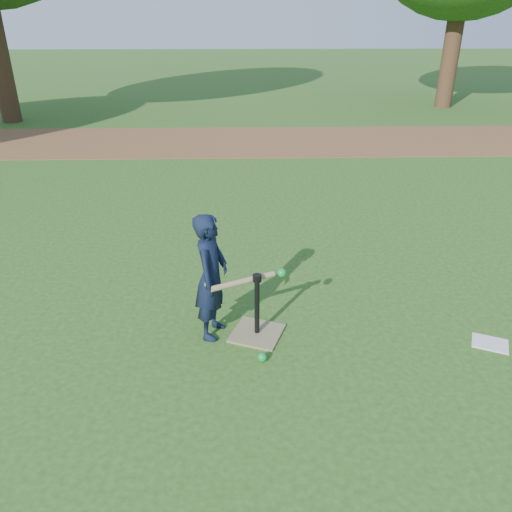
{
  "coord_description": "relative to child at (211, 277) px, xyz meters",
  "views": [
    {
      "loc": [
        0.17,
        -3.91,
        2.65
      ],
      "look_at": [
        0.3,
        0.17,
        0.65
      ],
      "focal_mm": 35.0,
      "sensor_mm": 36.0,
      "label": 1
    }
  ],
  "objects": [
    {
      "name": "ground",
      "position": [
        0.1,
        0.09,
        -0.58
      ],
      "size": [
        80.0,
        80.0,
        0.0
      ],
      "primitive_type": "plane",
      "color": "#285116",
      "rests_on": "ground"
    },
    {
      "name": "dirt_strip",
      "position": [
        0.1,
        7.59,
        -0.58
      ],
      "size": [
        24.0,
        3.0,
        0.01
      ],
      "primitive_type": "cube",
      "color": "brown",
      "rests_on": "ground"
    },
    {
      "name": "child",
      "position": [
        0.0,
        0.0,
        0.0
      ],
      "size": [
        0.37,
        0.48,
        1.17
      ],
      "primitive_type": "imported",
      "rotation": [
        0.0,
        0.0,
        1.33
      ],
      "color": "black",
      "rests_on": "ground"
    },
    {
      "name": "wiffle_ball_ground",
      "position": [
        0.43,
        -0.43,
        -0.54
      ],
      "size": [
        0.08,
        0.08,
        0.08
      ],
      "primitive_type": "sphere",
      "color": "#0D9935",
      "rests_on": "ground"
    },
    {
      "name": "clipboard",
      "position": [
        2.46,
        -0.25,
        -0.58
      ],
      "size": [
        0.37,
        0.33,
        0.01
      ],
      "primitive_type": "cube",
      "rotation": [
        0.0,
        0.0,
        -0.43
      ],
      "color": "silver",
      "rests_on": "ground"
    },
    {
      "name": "batting_tee",
      "position": [
        0.4,
        -0.04,
        -0.47
      ],
      "size": [
        0.56,
        0.56,
        0.61
      ],
      "color": "#7F7651",
      "rests_on": "ground"
    },
    {
      "name": "swing_action",
      "position": [
        0.32,
        -0.04,
        -0.01
      ],
      "size": [
        0.71,
        0.31,
        0.11
      ],
      "color": "tan",
      "rests_on": "ground"
    }
  ]
}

